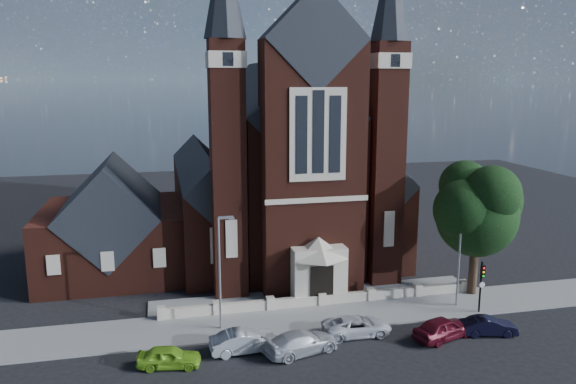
# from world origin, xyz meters

# --- Properties ---
(ground) EXTENTS (120.00, 120.00, 0.00)m
(ground) POSITION_xyz_m (0.00, 15.00, 0.00)
(ground) COLOR black
(ground) RESTS_ON ground
(pavement_strip) EXTENTS (60.00, 5.00, 0.12)m
(pavement_strip) POSITION_xyz_m (0.00, 4.50, 0.00)
(pavement_strip) COLOR gray
(pavement_strip) RESTS_ON ground
(forecourt_paving) EXTENTS (26.00, 3.00, 0.14)m
(forecourt_paving) POSITION_xyz_m (0.00, 8.50, 0.00)
(forecourt_paving) COLOR gray
(forecourt_paving) RESTS_ON ground
(forecourt_wall) EXTENTS (24.00, 0.40, 0.90)m
(forecourt_wall) POSITION_xyz_m (0.00, 6.50, 0.00)
(forecourt_wall) COLOR beige
(forecourt_wall) RESTS_ON ground
(church) EXTENTS (20.01, 34.90, 29.20)m
(church) POSITION_xyz_m (-0.00, 22.94, 8.19)
(church) COLOR #451B12
(church) RESTS_ON ground
(parish_hall) EXTENTS (12.00, 12.20, 10.24)m
(parish_hall) POSITION_xyz_m (-16.00, 18.00, 4.01)
(parish_hall) COLOR #451B12
(parish_hall) RESTS_ON ground
(street_tree) EXTENTS (6.40, 6.60, 10.70)m
(street_tree) POSITION_xyz_m (12.60, 5.71, 6.96)
(street_tree) COLOR black
(street_tree) RESTS_ON ground
(street_lamp_left) EXTENTS (1.16, 0.22, 8.09)m
(street_lamp_left) POSITION_xyz_m (-7.91, 4.00, 4.60)
(street_lamp_left) COLOR gray
(street_lamp_left) RESTS_ON ground
(street_lamp_right) EXTENTS (1.16, 0.22, 8.09)m
(street_lamp_right) POSITION_xyz_m (10.09, 4.00, 4.60)
(street_lamp_right) COLOR gray
(street_lamp_right) RESTS_ON ground
(traffic_signal) EXTENTS (0.28, 0.42, 4.00)m
(traffic_signal) POSITION_xyz_m (11.00, 2.43, 2.58)
(traffic_signal) COLOR black
(traffic_signal) RESTS_ON ground
(car_lime_van) EXTENTS (4.01, 2.14, 1.30)m
(car_lime_van) POSITION_xyz_m (-11.61, -0.45, 0.65)
(car_lime_van) COLOR #7BBE26
(car_lime_van) RESTS_ON ground
(car_silver_a) EXTENTS (4.44, 1.78, 1.44)m
(car_silver_a) POSITION_xyz_m (-6.91, 0.41, 0.72)
(car_silver_a) COLOR #A0A3A8
(car_silver_a) RESTS_ON ground
(car_silver_b) EXTENTS (5.24, 3.26, 1.42)m
(car_silver_b) POSITION_xyz_m (-3.39, -0.51, 0.71)
(car_silver_b) COLOR #ABAEB3
(car_silver_b) RESTS_ON ground
(car_white_suv) EXTENTS (4.74, 2.20, 1.31)m
(car_white_suv) POSITION_xyz_m (0.92, 1.11, 0.66)
(car_white_suv) COLOR silver
(car_white_suv) RESTS_ON ground
(car_dark_red) EXTENTS (4.76, 3.07, 1.51)m
(car_dark_red) POSITION_xyz_m (6.37, -0.70, 0.75)
(car_dark_red) COLOR #590F1C
(car_dark_red) RESTS_ON ground
(car_navy) EXTENTS (3.94, 2.05, 1.24)m
(car_navy) POSITION_xyz_m (9.66, -0.86, 0.62)
(car_navy) COLOR black
(car_navy) RESTS_ON ground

